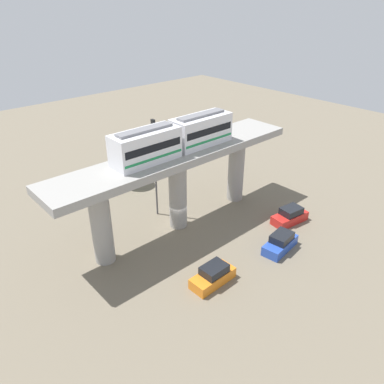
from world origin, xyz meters
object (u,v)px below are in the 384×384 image
object	(u,v)px
parked_car_red	(290,216)
signal_post	(155,165)
parked_car_orange	(213,276)
train	(175,138)
tree_near_viaduct	(126,159)
parked_car_blue	(280,243)

from	to	relation	value
parked_car_red	signal_post	xyz separation A→B (m)	(-11.18, -9.94, 5.41)
parked_car_red	signal_post	size ratio (longest dim) A/B	0.39
parked_car_orange	signal_post	size ratio (longest dim) A/B	0.38
train	tree_near_viaduct	bearing A→B (deg)	172.16
parked_car_blue	signal_post	distance (m)	15.40
train	parked_car_orange	bearing A→B (deg)	-20.80
parked_car_red	signal_post	distance (m)	15.91
parked_car_orange	parked_car_blue	bearing A→B (deg)	82.11
parked_car_blue	tree_near_viaduct	distance (m)	22.60
train	tree_near_viaduct	size ratio (longest dim) A/B	2.48
train	parked_car_blue	xyz separation A→B (m)	(10.13, 4.94, -9.44)
parked_car_orange	tree_near_viaduct	bearing A→B (deg)	165.24
parked_car_blue	parked_car_orange	bearing A→B (deg)	-104.12
train	signal_post	world-z (taller)	train
parked_car_orange	parked_car_blue	size ratio (longest dim) A/B	0.96
parked_car_orange	tree_near_viaduct	size ratio (longest dim) A/B	0.77
parked_car_blue	train	bearing A→B (deg)	-161.39
parked_car_blue	signal_post	xyz separation A→B (m)	(-13.53, -5.00, 5.41)
signal_post	parked_car_red	bearing A→B (deg)	41.64
parked_car_red	parked_car_orange	bearing A→B (deg)	-76.61
train	parked_car_blue	distance (m)	14.70
train	parked_car_blue	size ratio (longest dim) A/B	3.08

